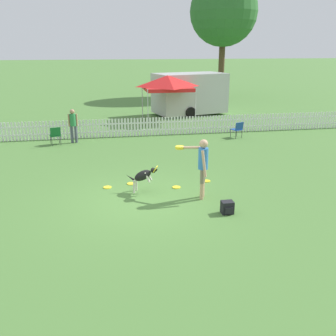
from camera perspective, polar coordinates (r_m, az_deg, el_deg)
name	(u,v)px	position (r m, az deg, el deg)	size (l,w,h in m)	color
ground_plane	(144,200)	(10.80, -3.75, -4.90)	(240.00, 240.00, 0.00)	#4C7A38
handler_person	(201,161)	(10.61, 5.12, 1.03)	(0.88, 0.98, 1.75)	tan
leaping_dog	(143,176)	(11.16, -3.76, -1.15)	(0.99, 0.58, 0.88)	black
frisbee_near_handler	(206,181)	(12.30, 5.88, -1.97)	(0.26, 0.26, 0.02)	yellow
frisbee_near_dog	(107,187)	(11.84, -9.22, -2.92)	(0.26, 0.26, 0.02)	yellow
frisbee_midfield	(176,187)	(11.70, 1.29, -2.94)	(0.26, 0.26, 0.02)	yellow
frisbee_far_scatter	(131,184)	(12.06, -5.65, -2.38)	(0.26, 0.26, 0.02)	yellow
backpack_on_grass	(227,207)	(10.02, 9.03, -5.95)	(0.32, 0.29, 0.34)	black
picket_fence	(124,127)	(18.40, -6.77, 6.15)	(27.87, 0.04, 0.88)	white
folding_chair_blue_left	(55,134)	(17.33, -16.79, 4.94)	(0.55, 0.56, 0.83)	#333338
folding_chair_center	(238,128)	(18.25, 10.57, 5.95)	(0.58, 0.59, 0.78)	#333338
canopy_tent_main	(168,83)	(21.92, -0.05, 12.86)	(2.71, 2.71, 2.63)	silver
spectator_standing	(73,123)	(17.48, -14.27, 6.69)	(0.42, 0.27, 1.54)	#474C5B
equipment_trailer	(190,93)	(24.24, 3.31, 11.32)	(5.33, 3.37, 2.60)	#B7B7B7
tree_left_grove	(224,12)	(33.38, 8.49, 22.46)	(5.54, 5.54, 9.66)	#4C3823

